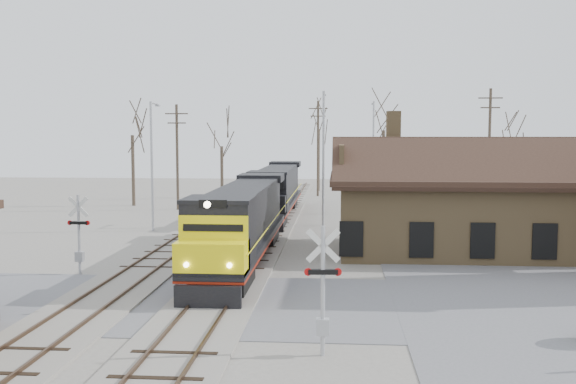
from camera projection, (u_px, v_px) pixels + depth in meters
name	position (u px, v px, depth m)	size (l,w,h in m)	color
ground	(213.00, 303.00, 24.94)	(140.00, 140.00, 0.00)	gray
road	(213.00, 303.00, 24.94)	(60.00, 9.00, 0.03)	slate
track_main	(260.00, 239.00, 39.83)	(3.40, 90.00, 0.24)	gray
track_siding	(189.00, 238.00, 40.18)	(3.40, 90.00, 0.24)	gray
depot	(467.00, 209.00, 35.72)	(15.20, 9.31, 7.90)	olive
locomotive_lead	(242.00, 223.00, 32.22)	(2.73, 18.31, 4.06)	black
locomotive_trailing	(277.00, 190.00, 50.67)	(2.73, 18.31, 3.84)	black
crossbuck_near	(323.00, 295.00, 18.90)	(1.11, 0.29, 3.89)	#A5A8AD
crossbuck_far	(79.00, 237.00, 29.96)	(1.07, 0.28, 3.76)	#A5A8AD
streetlight_a	(152.00, 159.00, 43.43)	(0.25, 2.04, 8.76)	#A5A8AD
streetlight_b	(323.00, 151.00, 45.90)	(0.25, 2.04, 9.63)	#A5A8AD
streetlight_c	(373.00, 147.00, 60.41)	(0.25, 2.04, 9.65)	#A5A8AD
utility_pole_a	(177.00, 155.00, 55.54)	(2.00, 0.24, 9.13)	#382D23
utility_pole_b	(318.00, 147.00, 67.80)	(2.00, 0.24, 10.07)	#382D23
utility_pole_c	(489.00, 148.00, 53.86)	(2.00, 0.24, 10.38)	#382D23
tree_a	(132.00, 123.00, 58.44)	(4.33, 4.33, 10.60)	#382D23
tree_b	(222.00, 138.00, 65.39)	(3.56, 3.56, 8.73)	#382D23
tree_c	(319.00, 119.00, 73.91)	(4.78, 4.78, 11.70)	#382D23
tree_d	(384.00, 119.00, 62.38)	(4.63, 4.63, 11.34)	#382D23
tree_e	(515.00, 131.00, 62.73)	(3.95, 3.95, 9.68)	#382D23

